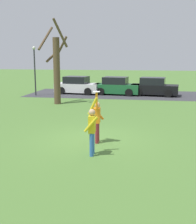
# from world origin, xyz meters

# --- Properties ---
(ground_plane) EXTENTS (120.00, 120.00, 0.00)m
(ground_plane) POSITION_xyz_m (0.00, 0.00, 0.00)
(ground_plane) COLOR #4C7533
(person_catcher) EXTENTS (0.49, 0.55, 2.08)m
(person_catcher) POSITION_xyz_m (0.29, -0.44, 0.98)
(person_catcher) COLOR maroon
(person_catcher) RESTS_ON ground_plane
(person_defender) EXTENTS (0.49, 0.56, 2.04)m
(person_defender) POSITION_xyz_m (0.36, -1.95, 0.98)
(person_defender) COLOR #3366B7
(person_defender) RESTS_ON ground_plane
(frisbee_disc) EXTENTS (0.27, 0.27, 0.02)m
(frisbee_disc) POSITION_xyz_m (0.30, -0.66, 2.09)
(frisbee_disc) COLOR white
(frisbee_disc) RESTS_ON person_catcher
(parked_car_white) EXTENTS (4.29, 2.41, 1.59)m
(parked_car_white) POSITION_xyz_m (-4.13, 14.51, 0.73)
(parked_car_white) COLOR white
(parked_car_white) RESTS_ON ground_plane
(parked_car_green) EXTENTS (4.29, 2.41, 1.59)m
(parked_car_green) POSITION_xyz_m (-0.48, 14.41, 0.73)
(parked_car_green) COLOR #1E6633
(parked_car_green) RESTS_ON ground_plane
(parked_car_black) EXTENTS (4.29, 2.41, 1.59)m
(parked_car_black) POSITION_xyz_m (2.83, 14.30, 0.73)
(parked_car_black) COLOR black
(parked_car_black) RESTS_ON ground_plane
(parking_strip) EXTENTS (15.86, 6.40, 0.01)m
(parking_strip) POSITION_xyz_m (-0.54, 14.58, 0.00)
(parking_strip) COLOR #38383D
(parking_strip) RESTS_ON ground_plane
(bare_tree_tall) EXTENTS (2.02, 2.00, 5.95)m
(bare_tree_tall) POSITION_xyz_m (-4.23, 8.56, 2.70)
(bare_tree_tall) COLOR brown
(bare_tree_tall) RESTS_ON ground_plane
(lamppost_by_lot) EXTENTS (0.28, 0.28, 4.26)m
(lamppost_by_lot) POSITION_xyz_m (-7.48, 12.58, 2.59)
(lamppost_by_lot) COLOR #2D2D33
(lamppost_by_lot) RESTS_ON ground_plane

